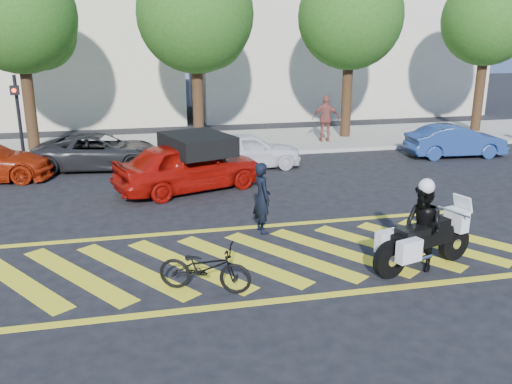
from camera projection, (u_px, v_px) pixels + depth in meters
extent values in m
plane|color=black|center=(268.00, 258.00, 11.52)|extent=(90.00, 90.00, 0.00)
cube|color=#9E998E|center=(199.00, 144.00, 22.71)|extent=(60.00, 5.00, 0.15)
cube|color=yellow|center=(17.00, 280.00, 10.46)|extent=(2.43, 3.21, 0.01)
cube|color=yellow|center=(77.00, 275.00, 10.69)|extent=(2.43, 3.21, 0.01)
cube|color=yellow|center=(134.00, 270.00, 10.92)|extent=(2.43, 3.21, 0.01)
cube|color=yellow|center=(188.00, 265.00, 11.16)|extent=(2.43, 3.21, 0.01)
cube|color=yellow|center=(240.00, 260.00, 11.39)|extent=(2.43, 3.21, 0.01)
cube|color=yellow|center=(291.00, 255.00, 11.62)|extent=(2.43, 3.21, 0.01)
cube|color=yellow|center=(339.00, 251.00, 11.85)|extent=(2.43, 3.21, 0.01)
cube|color=yellow|center=(385.00, 247.00, 12.09)|extent=(2.43, 3.21, 0.01)
cube|color=yellow|center=(430.00, 243.00, 12.32)|extent=(2.43, 3.21, 0.01)
cube|color=yellow|center=(473.00, 239.00, 12.55)|extent=(2.43, 3.21, 0.01)
cube|color=yellow|center=(294.00, 299.00, 9.74)|extent=(12.00, 0.20, 0.01)
cube|color=yellow|center=(249.00, 227.00, 13.29)|extent=(12.00, 0.20, 0.01)
cube|color=beige|center=(21.00, 23.00, 28.03)|extent=(16.00, 8.00, 10.00)
cube|color=beige|center=(332.00, 15.00, 31.48)|extent=(16.00, 8.00, 11.00)
cylinder|color=black|center=(29.00, 102.00, 20.79)|extent=(0.44, 0.44, 4.00)
sphere|color=#1D5717|center=(19.00, 16.00, 19.89)|extent=(4.20, 4.20, 4.20)
sphere|color=#1D5717|center=(39.00, 34.00, 20.48)|extent=(2.73, 2.73, 2.73)
cylinder|color=black|center=(198.00, 98.00, 22.16)|extent=(0.44, 0.44, 4.00)
sphere|color=#1D5717|center=(195.00, 14.00, 21.23)|extent=(4.60, 4.60, 4.60)
sphere|color=#1D5717|center=(210.00, 32.00, 21.83)|extent=(2.99, 2.99, 2.99)
cylinder|color=black|center=(347.00, 94.00, 23.54)|extent=(0.44, 0.44, 4.00)
sphere|color=#1D5717|center=(350.00, 16.00, 22.62)|extent=(4.40, 4.40, 4.40)
sphere|color=#1D5717|center=(360.00, 33.00, 23.21)|extent=(2.86, 2.86, 2.86)
cylinder|color=black|center=(479.00, 90.00, 24.91)|extent=(0.44, 0.44, 4.00)
sphere|color=#1D5717|center=(488.00, 20.00, 24.02)|extent=(4.00, 4.00, 4.00)
sphere|color=#1D5717|center=(494.00, 34.00, 24.60)|extent=(2.60, 2.60, 2.60)
cylinder|color=black|center=(20.00, 122.00, 18.85)|extent=(0.12, 0.12, 3.20)
cube|color=black|center=(15.00, 90.00, 18.35)|extent=(0.28, 0.18, 0.32)
sphere|color=#FF260C|center=(14.00, 91.00, 18.25)|extent=(0.14, 0.14, 0.14)
imported|color=black|center=(262.00, 198.00, 12.77)|extent=(0.48, 0.66, 1.70)
imported|color=black|center=(205.00, 268.00, 9.94)|extent=(1.84, 1.25, 0.92)
cylinder|color=black|center=(390.00, 260.00, 10.50)|extent=(0.76, 0.37, 0.75)
cylinder|color=silver|center=(390.00, 260.00, 10.50)|extent=(0.27, 0.24, 0.23)
cylinder|color=black|center=(454.00, 243.00, 11.33)|extent=(0.76, 0.37, 0.75)
cylinder|color=silver|center=(454.00, 243.00, 11.33)|extent=(0.27, 0.24, 0.23)
cube|color=black|center=(422.00, 238.00, 10.81)|extent=(1.44, 0.69, 0.34)
cube|color=black|center=(436.00, 225.00, 10.91)|extent=(0.59, 0.47, 0.25)
cube|color=black|center=(413.00, 231.00, 10.62)|extent=(0.71, 0.55, 0.14)
cube|color=silver|center=(456.00, 220.00, 11.19)|extent=(0.38, 0.53, 0.45)
cube|color=silver|center=(388.00, 241.00, 10.76)|extent=(0.55, 0.34, 0.43)
cube|color=silver|center=(409.00, 251.00, 10.27)|extent=(0.55, 0.34, 0.43)
imported|color=black|center=(423.00, 228.00, 10.76)|extent=(0.88, 1.00, 1.74)
imported|color=#950C06|center=(189.00, 166.00, 16.19)|extent=(4.78, 3.12, 1.51)
imported|color=black|center=(100.00, 151.00, 18.80)|extent=(4.61, 2.54, 1.22)
imported|color=white|center=(247.00, 150.00, 18.88)|extent=(3.75, 1.58, 1.26)
imported|color=navy|center=(456.00, 141.00, 20.60)|extent=(3.79, 1.56, 1.22)
imported|color=#944C43|center=(326.00, 118.00, 22.62)|extent=(1.21, 0.70, 1.94)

